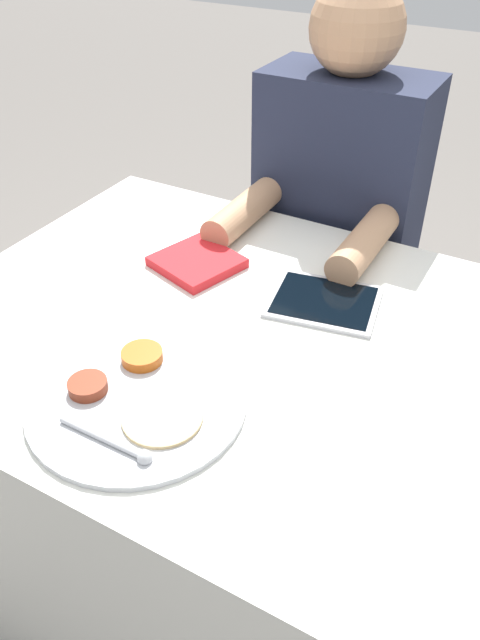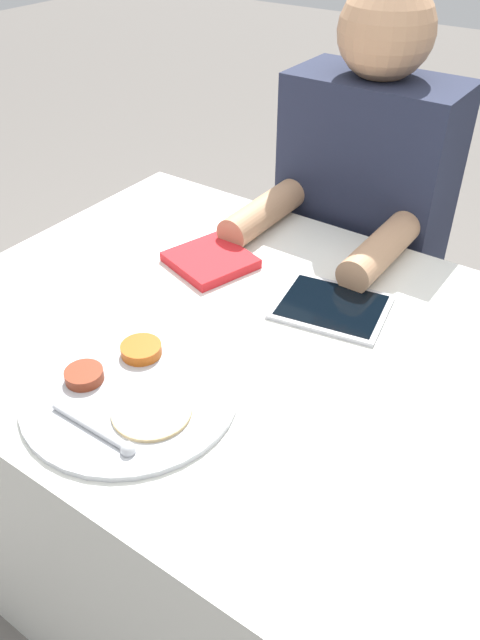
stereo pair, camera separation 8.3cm
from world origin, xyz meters
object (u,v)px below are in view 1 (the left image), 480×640
tablet_device (324,302)px  person_diner (333,253)px  red_notebook (197,263)px  thali_tray (137,399)px

tablet_device → person_diner: person_diner is taller
red_notebook → tablet_device: red_notebook is taller
tablet_device → thali_tray: bearing=-111.1°
thali_tray → person_diner: bearing=89.2°
thali_tray → tablet_device: thali_tray is taller
red_notebook → thali_tray: bearing=-71.0°
red_notebook → person_diner: (0.14, 0.41, -0.15)m
person_diner → thali_tray: bearing=-90.8°
thali_tray → red_notebook: size_ratio=1.79×
thali_tray → red_notebook: (-0.13, 0.38, 0.00)m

